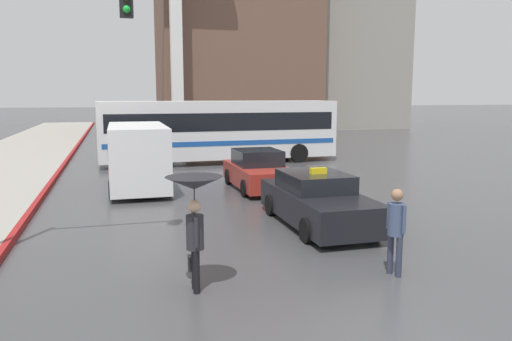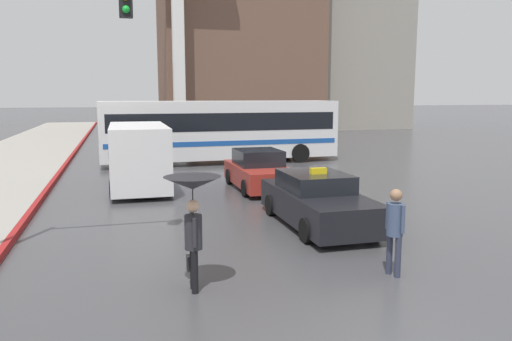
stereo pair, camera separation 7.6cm
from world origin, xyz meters
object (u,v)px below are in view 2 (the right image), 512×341
ambulance_van (139,154)px  traffic_light (27,55)px  taxi (317,201)px  pedestrian_with_umbrella (193,201)px  city_bus (221,128)px  sedan_red (259,171)px  pedestrian_man (395,225)px

ambulance_van → traffic_light: bearing=72.4°
taxi → traffic_light: 7.73m
pedestrian_with_umbrella → traffic_light: bearing=47.9°
city_bus → taxi: bearing=178.2°
traffic_light → taxi: bearing=7.2°
city_bus → traffic_light: bearing=152.5°
sedan_red → pedestrian_with_umbrella: bearing=67.4°
taxi → city_bus: bearing=-90.3°
sedan_red → pedestrian_with_umbrella: (-3.80, -9.14, 0.98)m
sedan_red → city_bus: 7.76m
pedestrian_with_umbrella → pedestrian_man: size_ratio=1.21×
city_bus → traffic_light: (-6.86, -14.02, 2.51)m
city_bus → pedestrian_man: bearing=178.2°
city_bus → traffic_light: 15.80m
pedestrian_with_umbrella → city_bus: bearing=-11.6°
ambulance_van → traffic_light: 8.41m
sedan_red → ambulance_van: (-4.29, 1.15, 0.66)m
taxi → traffic_light: size_ratio=0.74×
sedan_red → traffic_light: (-6.73, -6.34, 3.61)m
city_bus → pedestrian_with_umbrella: city_bus is taller
taxi → ambulance_van: (-4.34, 6.63, 0.66)m
taxi → sedan_red: 5.48m
ambulance_van → city_bus: bearing=-123.7°
taxi → ambulance_van: ambulance_van is taller
sedan_red → city_bus: (0.13, 7.68, 1.10)m
city_bus → pedestrian_man: (-0.11, -17.08, -0.76)m
taxi → pedestrian_man: size_ratio=2.70×
ambulance_van → pedestrian_man: ambulance_van is taller
pedestrian_with_umbrella → pedestrian_man: 3.88m
pedestrian_man → traffic_light: bearing=-129.5°
city_bus → pedestrian_with_umbrella: 17.27m
taxi → city_bus: (0.08, 13.16, 1.10)m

